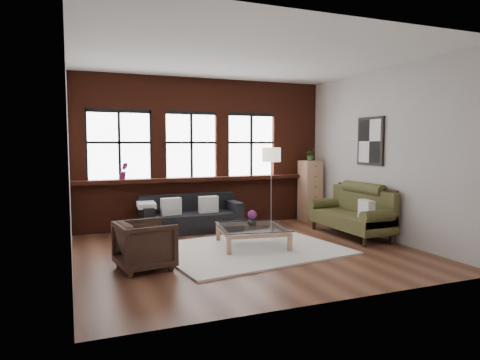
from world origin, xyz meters
name	(u,v)px	position (x,y,z in m)	size (l,w,h in m)	color
floor	(248,251)	(0.00, 0.00, 0.00)	(5.50, 5.50, 0.00)	#522D1E
ceiling	(248,57)	(0.00, 0.00, 3.20)	(5.50, 5.50, 0.00)	white
wall_back	(204,153)	(0.00, 2.50, 1.60)	(5.50, 5.50, 0.00)	#B6AFA9
wall_front	(335,162)	(0.00, -2.50, 1.60)	(5.50, 5.50, 0.00)	#B6AFA9
wall_left	(69,158)	(-2.75, 0.00, 1.60)	(5.00, 5.00, 0.00)	#B6AFA9
wall_right	(382,154)	(2.75, 0.00, 1.60)	(5.00, 5.00, 0.00)	#B6AFA9
brick_backwall	(205,153)	(0.00, 2.44, 1.60)	(5.50, 0.12, 3.20)	#532013
sill_ledge	(206,179)	(0.00, 2.35, 1.04)	(5.50, 0.30, 0.08)	#532013
window_left	(119,146)	(-1.80, 2.45, 1.75)	(1.38, 0.10, 1.50)	black
window_mid	(191,146)	(-0.30, 2.45, 1.75)	(1.38, 0.10, 1.50)	black
window_right	(251,146)	(1.10, 2.45, 1.75)	(1.38, 0.10, 1.50)	black
wall_poster	(370,141)	(2.72, 0.30, 1.85)	(0.05, 0.74, 0.94)	black
shag_rug	(249,249)	(0.05, 0.05, 0.02)	(2.96, 2.32, 0.03)	silver
dark_sofa	(191,214)	(-0.46, 1.90, 0.37)	(2.04, 0.82, 0.74)	black
pillow_a	(171,206)	(-0.90, 1.80, 0.56)	(0.40, 0.14, 0.34)	silver
pillow_b	(208,204)	(-0.12, 1.80, 0.56)	(0.40, 0.14, 0.34)	silver
vintage_settee	(350,210)	(2.30, 0.33, 0.51)	(0.85, 1.92, 1.02)	#403E1D
pillow_settee	(366,209)	(2.22, -0.26, 0.62)	(0.14, 0.38, 0.34)	silver
armchair	(145,245)	(-1.78, -0.42, 0.35)	(0.75, 0.77, 0.70)	black
coffee_table	(252,237)	(0.18, 0.22, 0.18)	(1.15, 1.15, 0.39)	tan
vase	(252,221)	(0.18, 0.22, 0.46)	(0.16, 0.16, 0.17)	#B2B2B2
flowers	(252,215)	(0.18, 0.22, 0.57)	(0.16, 0.16, 0.16)	#6D2563
drawer_chest	(310,191)	(2.46, 2.09, 0.70)	(0.43, 0.43, 1.41)	tan
potted_plant_top	(311,154)	(2.46, 2.09, 1.55)	(0.26, 0.23, 0.29)	#2D5923
floor_lamp	(271,184)	(1.29, 1.76, 0.93)	(0.40, 0.40, 1.87)	#A5A5A8
sill_plant	(123,171)	(-1.74, 2.32, 1.25)	(0.19, 0.15, 0.35)	#6D2563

